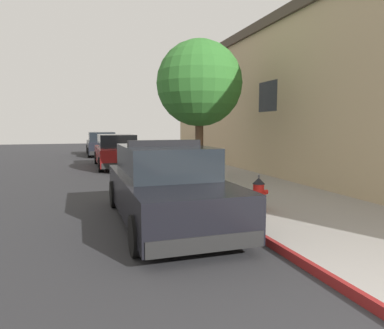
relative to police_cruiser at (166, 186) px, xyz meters
name	(u,v)px	position (x,y,z in m)	size (l,w,h in m)	color
ground_plane	(40,193)	(-2.85, 4.77, -0.84)	(30.30, 60.00, 0.20)	#2B2B2D
sidewalk_pavement	(219,179)	(3.15, 4.77, -0.68)	(3.69, 60.00, 0.14)	gray
curb_painted_edge	(168,181)	(1.26, 4.77, -0.68)	(0.08, 60.00, 0.14)	maroon
storefront_building	(329,101)	(7.72, 4.65, 2.21)	(5.70, 23.37, 5.89)	tan
police_cruiser	(166,186)	(0.00, 0.00, 0.00)	(1.94, 4.84, 1.68)	black
parked_car_silver_ahead	(117,152)	(0.08, 10.26, 0.00)	(1.94, 4.84, 1.56)	maroon
parked_car_dark_far	(102,144)	(-0.16, 17.61, 0.00)	(1.94, 4.84, 1.56)	black
fire_hydrant	(259,193)	(2.09, -0.09, -0.26)	(0.44, 0.40, 0.76)	#4C4C51
street_tree	(199,84)	(2.28, 4.45, 2.63)	(2.88, 2.88, 4.70)	brown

